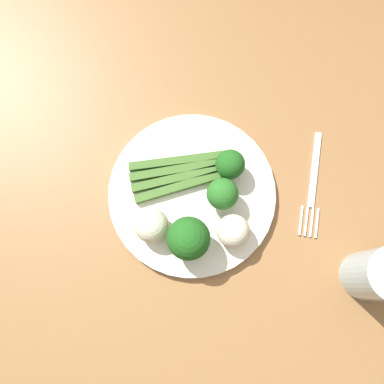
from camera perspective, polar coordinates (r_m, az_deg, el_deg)
name	(u,v)px	position (r m, az deg, el deg)	size (l,w,h in m)	color
ground_plane	(174,226)	(1.38, -2.42, -4.59)	(6.00, 6.00, 0.02)	gray
dining_table	(160,176)	(0.76, -4.38, 2.13)	(1.25, 0.84, 0.73)	olive
plate	(192,194)	(0.63, 0.00, -0.25)	(0.25, 0.25, 0.01)	silver
asparagus_bundle	(181,174)	(0.63, -1.55, 2.51)	(0.15, 0.11, 0.01)	#3D6626
broccoli_right	(222,194)	(0.59, 4.13, -0.27)	(0.05, 0.05, 0.06)	#568E33
broccoli_near_center	(188,238)	(0.57, -0.48, -6.30)	(0.06, 0.06, 0.07)	#4C7F2B
broccoli_back	(230,164)	(0.61, 5.18, 3.72)	(0.04, 0.04, 0.05)	#4C7F2B
cauliflower_left	(152,226)	(0.60, -5.48, -4.53)	(0.05, 0.05, 0.05)	beige
cauliflower_near_fork	(233,231)	(0.60, 5.57, -5.27)	(0.05, 0.05, 0.05)	silver
fork	(313,185)	(0.67, 15.98, 0.88)	(0.04, 0.17, 0.00)	silver
water_glass	(378,275)	(0.63, 23.81, -10.18)	(0.07, 0.07, 0.10)	silver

